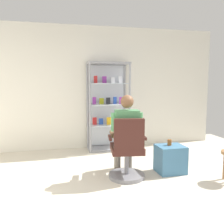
{
  "coord_description": "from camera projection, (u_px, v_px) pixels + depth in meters",
  "views": [
    {
      "loc": [
        -0.75,
        -2.52,
        1.48
      ],
      "look_at": [
        0.16,
        1.33,
        1.0
      ],
      "focal_mm": 39.66,
      "sensor_mm": 36.0,
      "label": 1
    }
  ],
  "objects": [
    {
      "name": "ground_plane",
      "position": [
        125.0,
        214.0,
        2.79
      ],
      "size": [
        7.2,
        7.2,
        0.0
      ],
      "primitive_type": "plane",
      "color": "beige"
    },
    {
      "name": "back_wall",
      "position": [
        88.0,
        88.0,
        5.52
      ],
      "size": [
        6.0,
        0.1,
        2.7
      ],
      "primitive_type": "cube",
      "color": "silver",
      "rests_on": "ground"
    },
    {
      "name": "display_cabinet_main",
      "position": [
        108.0,
        106.0,
        5.43
      ],
      "size": [
        0.9,
        0.45,
        1.9
      ],
      "color": "gray",
      "rests_on": "ground"
    },
    {
      "name": "office_chair",
      "position": [
        127.0,
        154.0,
        3.76
      ],
      "size": [
        0.6,
        0.56,
        0.96
      ],
      "color": "slate",
      "rests_on": "ground"
    },
    {
      "name": "seated_shopkeeper",
      "position": [
        126.0,
        131.0,
        3.88
      ],
      "size": [
        0.53,
        0.6,
        1.29
      ],
      "color": "slate",
      "rests_on": "ground"
    },
    {
      "name": "storage_crate",
      "position": [
        170.0,
        159.0,
        4.06
      ],
      "size": [
        0.44,
        0.38,
        0.45
      ],
      "primitive_type": "cube",
      "color": "teal",
      "rests_on": "ground"
    },
    {
      "name": "tea_glass",
      "position": [
        169.0,
        142.0,
        4.06
      ],
      "size": [
        0.07,
        0.07,
        0.1
      ],
      "primitive_type": "cylinder",
      "color": "brown",
      "rests_on": "storage_crate"
    }
  ]
}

